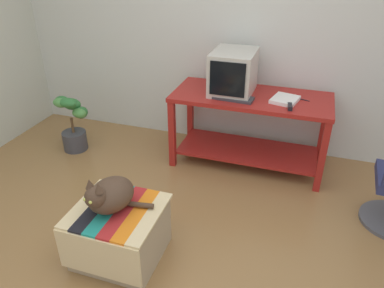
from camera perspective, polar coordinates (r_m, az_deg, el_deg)
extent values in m
plane|color=olive|center=(2.79, -5.41, -18.32)|extent=(14.00, 14.00, 0.00)
cube|color=silver|center=(3.91, 6.03, 17.96)|extent=(8.00, 0.10, 2.60)
cube|color=maroon|center=(3.66, -3.08, 1.48)|extent=(0.06, 0.06, 0.70)
cube|color=maroon|center=(3.47, 19.45, -1.99)|extent=(0.06, 0.06, 0.70)
cube|color=maroon|center=(3.98, 19.58, 2.10)|extent=(0.06, 0.06, 0.70)
cube|color=maroon|center=(4.15, -0.24, 4.98)|extent=(0.06, 0.06, 0.70)
cube|color=maroon|center=(3.84, 8.50, -0.96)|extent=(1.38, 0.56, 0.02)
cube|color=maroon|center=(3.59, 9.17, 7.12)|extent=(1.50, 0.66, 0.04)
cube|color=#BCB7A8|center=(3.65, 6.25, 8.16)|extent=(0.28, 0.35, 0.02)
cube|color=#BCB7A8|center=(3.58, 6.41, 10.99)|extent=(0.39, 0.49, 0.40)
cube|color=black|center=(3.34, 5.47, 9.90)|extent=(0.32, 0.01, 0.31)
cube|color=#333338|center=(3.47, 6.16, 7.10)|extent=(0.41, 0.18, 0.02)
cube|color=white|center=(3.50, 14.16, 6.67)|extent=(0.27, 0.30, 0.03)
cube|color=tan|center=(2.77, -11.06, -13.37)|extent=(0.58, 0.53, 0.40)
cube|color=beige|center=(2.57, -14.33, -16.75)|extent=(0.61, 0.01, 0.32)
cube|color=beige|center=(2.75, -16.16, -8.76)|extent=(0.10, 0.57, 0.02)
cube|color=black|center=(2.70, -14.35, -9.25)|extent=(0.10, 0.57, 0.02)
cube|color=#1E897A|center=(2.66, -12.46, -9.75)|extent=(0.10, 0.57, 0.02)
cube|color=#AD2323|center=(2.61, -10.51, -10.25)|extent=(0.10, 0.57, 0.02)
cube|color=orange|center=(2.57, -8.49, -10.75)|extent=(0.10, 0.57, 0.02)
cube|color=beige|center=(2.54, -6.40, -11.26)|extent=(0.10, 0.57, 0.02)
ellipsoid|color=#473323|center=(2.58, -12.36, -7.67)|extent=(0.36, 0.41, 0.22)
sphere|color=#473323|center=(2.48, -14.64, -7.93)|extent=(0.15, 0.15, 0.15)
cylinder|color=#473323|center=(2.62, -8.90, -9.17)|extent=(0.28, 0.08, 0.04)
cone|color=#473323|center=(2.45, -15.54, -5.92)|extent=(0.06, 0.06, 0.07)
cone|color=#473323|center=(2.40, -14.25, -6.59)|extent=(0.06, 0.06, 0.07)
sphere|color=#C6D151|center=(2.46, -16.21, -8.21)|extent=(0.02, 0.02, 0.02)
sphere|color=#C6D151|center=(2.42, -15.40, -8.67)|extent=(0.02, 0.02, 0.02)
cylinder|color=#3D3D42|center=(4.26, -17.61, 0.52)|extent=(0.26, 0.26, 0.21)
cylinder|color=brown|center=(4.18, -17.99, 2.79)|extent=(0.03, 0.03, 0.17)
ellipsoid|color=#4C8E42|center=(4.03, -17.03, 4.57)|extent=(0.15, 0.11, 0.10)
ellipsoid|color=#2D7033|center=(4.16, -16.71, 4.68)|extent=(0.13, 0.15, 0.13)
ellipsoid|color=#2D7033|center=(4.21, -18.07, 5.88)|extent=(0.21, 0.13, 0.13)
ellipsoid|color=#2D7033|center=(4.16, -19.46, 6.17)|extent=(0.16, 0.14, 0.12)
ellipsoid|color=#4C8E42|center=(4.03, -19.65, 6.00)|extent=(0.17, 0.10, 0.10)
ellipsoid|color=#2D7033|center=(3.99, -18.67, 6.05)|extent=(0.20, 0.13, 0.10)
cube|color=black|center=(3.35, 14.87, 5.58)|extent=(0.05, 0.11, 0.04)
cylinder|color=black|center=(3.58, 16.65, 6.61)|extent=(0.14, 0.05, 0.01)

